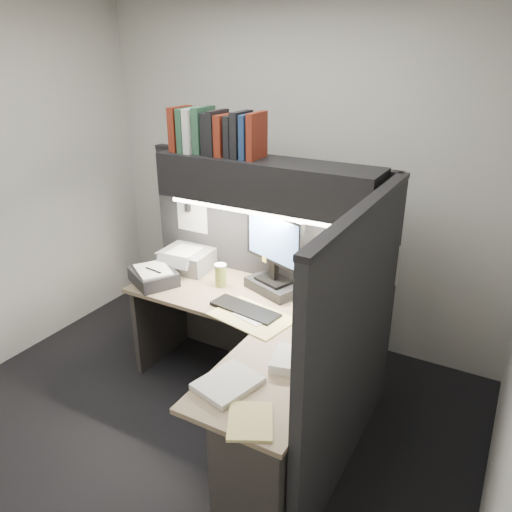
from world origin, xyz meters
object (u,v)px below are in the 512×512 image
object	(u,v)px
desk	(249,390)
printer	(187,259)
notebook_stack	(154,277)
keyboard	(245,309)
overhead_shelf	(265,182)
telephone	(330,300)
monitor	(274,261)
coffee_cup	(221,276)

from	to	relation	value
desk	printer	xyz separation A→B (m)	(-0.98, 0.75, 0.36)
desk	notebook_stack	xyz separation A→B (m)	(-1.04, 0.41, 0.34)
printer	notebook_stack	bearing A→B (deg)	-103.42
keyboard	notebook_stack	distance (m)	0.80
overhead_shelf	keyboard	world-z (taller)	overhead_shelf
desk	telephone	bearing A→B (deg)	73.41
desk	telephone	size ratio (longest dim) A/B	7.72
monitor	notebook_stack	size ratio (longest dim) A/B	1.73
notebook_stack	coffee_cup	bearing A→B (deg)	24.56
keyboard	printer	distance (m)	0.83
notebook_stack	printer	bearing A→B (deg)	80.78
coffee_cup	monitor	bearing A→B (deg)	15.67
monitor	telephone	world-z (taller)	monitor
keyboard	overhead_shelf	bearing A→B (deg)	107.07
desk	monitor	bearing A→B (deg)	106.52
coffee_cup	keyboard	bearing A→B (deg)	-34.99
keyboard	desk	bearing A→B (deg)	-48.66
overhead_shelf	desk	bearing A→B (deg)	-68.21
notebook_stack	monitor	bearing A→B (deg)	20.64
monitor	coffee_cup	xyz separation A→B (m)	(-0.37, -0.11, -0.15)
coffee_cup	notebook_stack	bearing A→B (deg)	-155.44
monitor	keyboard	world-z (taller)	monitor
overhead_shelf	telephone	distance (m)	0.89
telephone	coffee_cup	world-z (taller)	coffee_cup
keyboard	notebook_stack	xyz separation A→B (m)	(-0.79, 0.04, 0.04)
monitor	telephone	distance (m)	0.46
coffee_cup	printer	xyz separation A→B (m)	(-0.39, 0.13, -0.00)
keyboard	telephone	distance (m)	0.57
telephone	notebook_stack	size ratio (longest dim) A/B	0.66
printer	coffee_cup	bearing A→B (deg)	-22.94
overhead_shelf	monitor	world-z (taller)	overhead_shelf
printer	notebook_stack	world-z (taller)	printer
coffee_cup	printer	distance (m)	0.42
telephone	desk	bearing A→B (deg)	-99.66
overhead_shelf	coffee_cup	bearing A→B (deg)	-154.80
coffee_cup	printer	size ratio (longest dim) A/B	0.42
overhead_shelf	notebook_stack	xyz separation A→B (m)	(-0.74, -0.34, -0.72)
overhead_shelf	notebook_stack	size ratio (longest dim) A/B	4.66
monitor	coffee_cup	world-z (taller)	monitor
printer	overhead_shelf	bearing A→B (deg)	-4.02
overhead_shelf	monitor	xyz separation A→B (m)	(0.09, -0.03, -0.54)
desk	keyboard	xyz separation A→B (m)	(-0.24, 0.37, 0.30)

